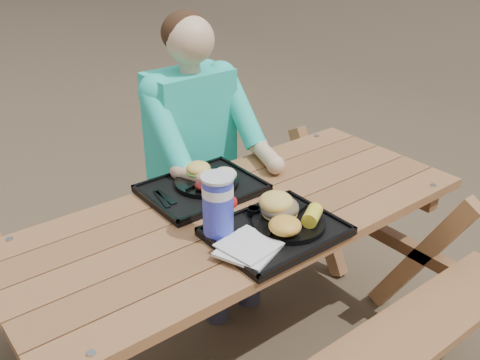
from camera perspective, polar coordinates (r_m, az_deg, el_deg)
ground at (r=2.49m, az=0.00°, el=-18.28°), size 60.00×60.00×0.00m
picnic_table at (r=2.24m, az=0.00°, el=-11.55°), size 1.80×1.49×0.75m
tray_near at (r=1.88m, az=3.86°, el=-5.59°), size 0.45×0.35×0.02m
tray_far at (r=2.16m, az=-4.06°, el=-1.01°), size 0.45×0.35×0.02m
plate_near at (r=1.90m, az=5.22°, el=-4.59°), size 0.26×0.26×0.02m
plate_far at (r=2.17m, az=-3.58°, el=-0.22°), size 0.26×0.26×0.02m
napkin_stack at (r=1.76m, az=0.88°, el=-7.30°), size 0.23×0.23×0.02m
soda_cup at (r=1.80m, az=-2.36°, el=-2.91°), size 0.11×0.11×0.21m
condiment_bbq at (r=1.95m, az=1.48°, el=-3.36°), size 0.05×0.05×0.03m
condiment_mustard at (r=1.98m, az=3.11°, el=-2.94°), size 0.05×0.05×0.03m
sandwich at (r=1.89m, az=4.31°, el=-1.92°), size 0.13×0.13×0.14m
mac_cheese at (r=1.81m, az=4.83°, el=-4.87°), size 0.11×0.11×0.06m
corn_cob at (r=1.88m, az=7.71°, el=-3.77°), size 0.13×0.13×0.05m
cutlery_far at (r=2.09m, az=-8.01°, el=-1.80°), size 0.02×0.14×0.01m
burger at (r=2.18m, az=-4.48°, el=1.55°), size 0.10×0.10×0.09m
baked_beans at (r=2.09m, az=-3.84°, el=-0.56°), size 0.08×0.08×0.03m
potato_salad at (r=2.14m, az=-1.65°, el=0.57°), size 0.10×0.10×0.05m
diner at (r=2.57m, az=-4.87°, el=0.86°), size 0.48×0.84×1.28m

